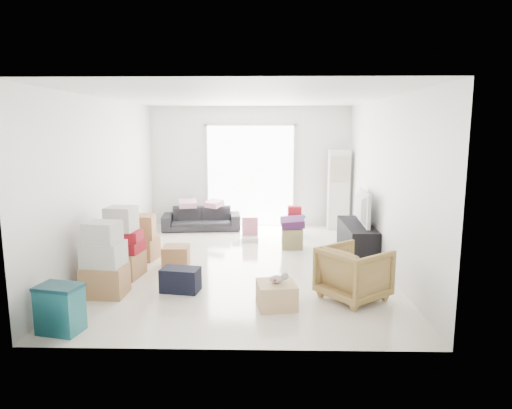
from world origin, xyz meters
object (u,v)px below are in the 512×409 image
at_px(ottoman, 292,238).
at_px(tv_console, 357,238).
at_px(armchair, 354,270).
at_px(storage_bins, 60,309).
at_px(kids_table, 294,214).
at_px(ac_tower, 338,190).
at_px(television, 358,220).
at_px(wood_crate, 276,295).
at_px(sofa, 201,215).

bearing_deg(ottoman, tv_console, -14.11).
height_order(armchair, storage_bins, armchair).
distance_m(ottoman, kids_table, 1.12).
bearing_deg(kids_table, storage_bins, -121.15).
relative_size(ac_tower, armchair, 2.26).
relative_size(tv_console, kids_table, 2.62).
xyz_separation_m(tv_console, television, (0.00, 0.00, 0.33)).
bearing_deg(wood_crate, television, 59.68).
distance_m(tv_console, armchair, 2.33).
relative_size(tv_console, wood_crate, 3.37).
bearing_deg(ottoman, wood_crate, -97.03).
bearing_deg(tv_console, kids_table, 127.12).
distance_m(ottoman, wood_crate, 2.88).
relative_size(tv_console, armchair, 2.04).
bearing_deg(storage_bins, tv_console, 40.64).
height_order(sofa, wood_crate, sofa).
height_order(tv_console, storage_bins, storage_bins).
xyz_separation_m(ac_tower, sofa, (-3.02, -0.15, -0.54)).
bearing_deg(ac_tower, sofa, -177.15).
bearing_deg(storage_bins, armchair, 17.39).
xyz_separation_m(tv_console, sofa, (-3.07, 1.79, 0.07)).
bearing_deg(sofa, storage_bins, -104.94).
bearing_deg(armchair, television, -49.74).
distance_m(ac_tower, television, 1.96).
xyz_separation_m(ac_tower, wood_crate, (-1.45, -4.51, -0.72)).
distance_m(armchair, storage_bins, 3.58).
relative_size(television, kids_table, 1.72).
relative_size(tv_console, television, 1.52).
height_order(tv_console, television, television).
height_order(television, storage_bins, television).
xyz_separation_m(sofa, wood_crate, (1.56, -4.36, -0.17)).
xyz_separation_m(armchair, storage_bins, (-3.41, -1.07, -0.12)).
xyz_separation_m(ottoman, kids_table, (0.11, 1.09, 0.24)).
bearing_deg(ac_tower, wood_crate, -107.87).
bearing_deg(tv_console, wood_crate, -120.32).
distance_m(ac_tower, tv_console, 2.03).
relative_size(ac_tower, television, 1.68).
xyz_separation_m(ac_tower, television, (0.05, -1.94, -0.28)).
bearing_deg(wood_crate, ottoman, 82.97).
bearing_deg(kids_table, armchair, -81.32).
xyz_separation_m(sofa, kids_table, (2.02, -0.41, 0.10)).
height_order(storage_bins, kids_table, kids_table).
height_order(ottoman, kids_table, kids_table).
height_order(television, ottoman, television).
bearing_deg(ac_tower, television, -88.52).
height_order(television, sofa, television).
distance_m(tv_console, wood_crate, 2.98).
bearing_deg(armchair, sofa, -5.29).
height_order(sofa, kids_table, sofa).
bearing_deg(armchair, storage_bins, 69.69).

